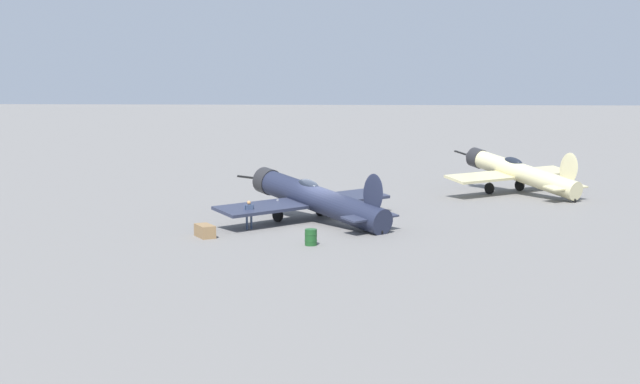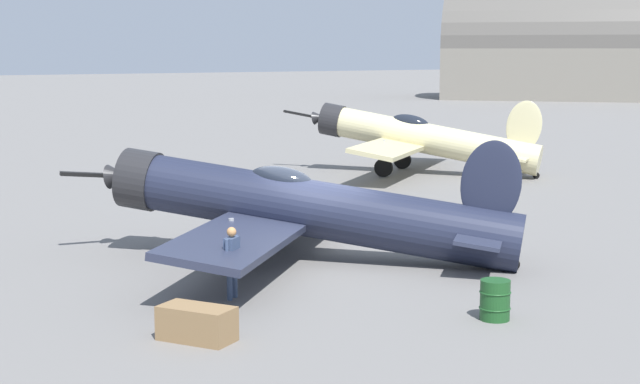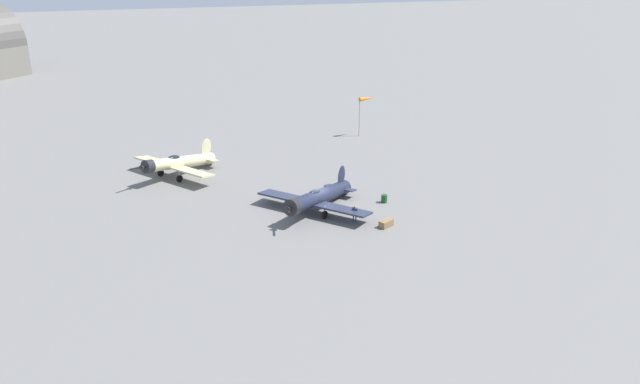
{
  "view_description": "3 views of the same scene",
  "coord_description": "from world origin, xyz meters",
  "px_view_note": "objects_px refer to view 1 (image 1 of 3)",
  "views": [
    {
      "loc": [
        3.09,
        -49.83,
        8.52
      ],
      "look_at": [
        0.0,
        0.0,
        1.8
      ],
      "focal_mm": 49.05,
      "sensor_mm": 36.0,
      "label": 1
    },
    {
      "loc": [
        -13.4,
        -21.41,
        5.44
      ],
      "look_at": [
        0.0,
        0.0,
        1.8
      ],
      "focal_mm": 55.37,
      "sensor_mm": 36.0,
      "label": 2
    },
    {
      "loc": [
        -59.43,
        15.75,
        25.65
      ],
      "look_at": [
        0.0,
        0.0,
        1.8
      ],
      "focal_mm": 37.46,
      "sensor_mm": 36.0,
      "label": 3
    }
  ],
  "objects_px": {
    "airplane_mid_apron": "(518,172)",
    "ground_crew_mechanic": "(249,212)",
    "airplane_foreground": "(314,199)",
    "fuel_drum": "(311,237)",
    "equipment_crate": "(205,231)"
  },
  "relations": [
    {
      "from": "airplane_mid_apron",
      "to": "ground_crew_mechanic",
      "type": "relative_size",
      "value": 6.27
    },
    {
      "from": "airplane_foreground",
      "to": "airplane_mid_apron",
      "type": "height_order",
      "value": "airplane_mid_apron"
    },
    {
      "from": "airplane_foreground",
      "to": "ground_crew_mechanic",
      "type": "bearing_deg",
      "value": 84.76
    },
    {
      "from": "ground_crew_mechanic",
      "to": "fuel_drum",
      "type": "height_order",
      "value": "ground_crew_mechanic"
    },
    {
      "from": "airplane_foreground",
      "to": "airplane_mid_apron",
      "type": "relative_size",
      "value": 1.03
    },
    {
      "from": "equipment_crate",
      "to": "fuel_drum",
      "type": "relative_size",
      "value": 1.93
    },
    {
      "from": "fuel_drum",
      "to": "equipment_crate",
      "type": "bearing_deg",
      "value": 161.74
    },
    {
      "from": "airplane_foreground",
      "to": "ground_crew_mechanic",
      "type": "relative_size",
      "value": 6.46
    },
    {
      "from": "ground_crew_mechanic",
      "to": "airplane_mid_apron",
      "type": "bearing_deg",
      "value": -87.27
    },
    {
      "from": "airplane_foreground",
      "to": "airplane_mid_apron",
      "type": "distance_m",
      "value": 18.71
    },
    {
      "from": "airplane_foreground",
      "to": "fuel_drum",
      "type": "height_order",
      "value": "airplane_foreground"
    },
    {
      "from": "airplane_mid_apron",
      "to": "ground_crew_mechanic",
      "type": "xyz_separation_m",
      "value": [
        -17.18,
        -15.47,
        -0.62
      ]
    },
    {
      "from": "airplane_mid_apron",
      "to": "airplane_foreground",
      "type": "bearing_deg",
      "value": 94.44
    },
    {
      "from": "airplane_mid_apron",
      "to": "equipment_crate",
      "type": "bearing_deg",
      "value": 94.86
    },
    {
      "from": "ground_crew_mechanic",
      "to": "equipment_crate",
      "type": "relative_size",
      "value": 1.01
    }
  ]
}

